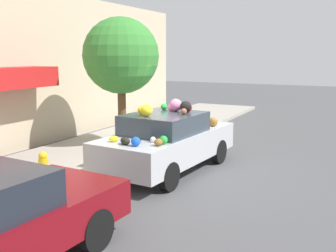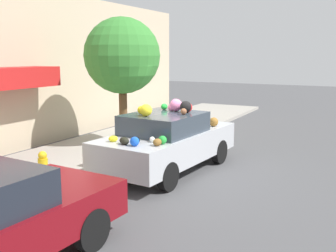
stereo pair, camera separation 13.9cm
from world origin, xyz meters
TOP-DOWN VIEW (x-y plane):
  - ground_plane at (0.00, 0.00)m, footprint 60.00×60.00m
  - sidewalk_curb at (0.00, 2.70)m, footprint 24.00×3.20m
  - building_facade at (-0.12, 4.90)m, footprint 18.00×1.20m
  - street_tree at (1.35, 2.28)m, footprint 2.20×2.20m
  - fire_hydrant at (-2.45, 1.69)m, footprint 0.20×0.20m
  - art_car at (-0.02, 0.06)m, footprint 4.14×2.01m

SIDE VIEW (x-z plane):
  - ground_plane at x=0.00m, z-range 0.00..0.00m
  - sidewalk_curb at x=0.00m, z-range 0.00..0.12m
  - fire_hydrant at x=-2.45m, z-range 0.12..0.82m
  - art_car at x=-0.02m, z-range -0.11..1.62m
  - building_facade at x=-0.12m, z-range -0.01..4.71m
  - street_tree at x=1.35m, z-range 0.87..4.61m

